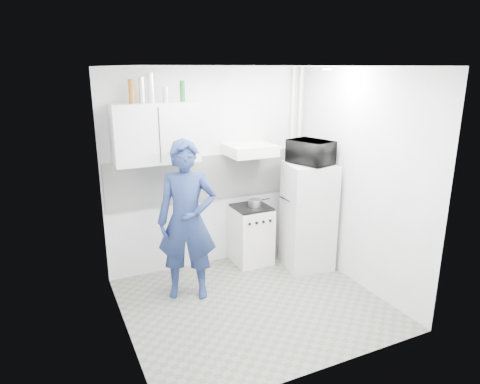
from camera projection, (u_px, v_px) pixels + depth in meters
name	position (u px, v px, depth m)	size (l,w,h in m)	color
floor	(253.00, 303.00, 4.87)	(2.80, 2.80, 0.00)	slate
ceiling	(256.00, 66.00, 4.15)	(2.80, 2.80, 0.00)	white
wall_back	(211.00, 170.00, 5.60)	(2.80, 2.80, 0.00)	silver
wall_left	(119.00, 213.00, 3.94)	(2.60, 2.60, 0.00)	silver
wall_right	(359.00, 180.00, 5.09)	(2.60, 2.60, 0.00)	silver
person	(187.00, 221.00, 4.82)	(0.67, 0.44, 1.85)	navy
stove	(251.00, 235.00, 5.83)	(0.48, 0.48, 0.78)	white
fridge	(308.00, 216.00, 5.63)	(0.58, 0.58, 1.41)	silver
stove_top	(251.00, 207.00, 5.72)	(0.47, 0.47, 0.03)	black
saucepan	(255.00, 203.00, 5.70)	(0.18, 0.18, 0.10)	silver
microwave	(311.00, 152.00, 5.40)	(0.37, 0.54, 0.30)	black
bottle_b	(132.00, 91.00, 4.75)	(0.07, 0.07, 0.27)	brown
bottle_c	(142.00, 90.00, 4.79)	(0.07, 0.07, 0.29)	silver
bottle_d	(151.00, 88.00, 4.83)	(0.07, 0.07, 0.33)	silver
canister_a	(166.00, 95.00, 4.92)	(0.07, 0.07, 0.17)	silver
bottle_e	(182.00, 91.00, 4.99)	(0.06, 0.06, 0.24)	#144C1E
upper_cabinet	(156.00, 133.00, 4.98)	(1.00, 0.35, 0.70)	silver
range_hood	(250.00, 150.00, 5.49)	(0.60, 0.50, 0.14)	white
backsplash	(211.00, 177.00, 5.61)	(2.74, 0.03, 0.60)	white
pipe_a	(298.00, 162.00, 6.06)	(0.05, 0.05, 2.60)	white
pipe_b	(291.00, 163.00, 6.01)	(0.04, 0.04, 2.60)	white
ceiling_spot_fixture	(327.00, 69.00, 4.74)	(0.10, 0.10, 0.02)	white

